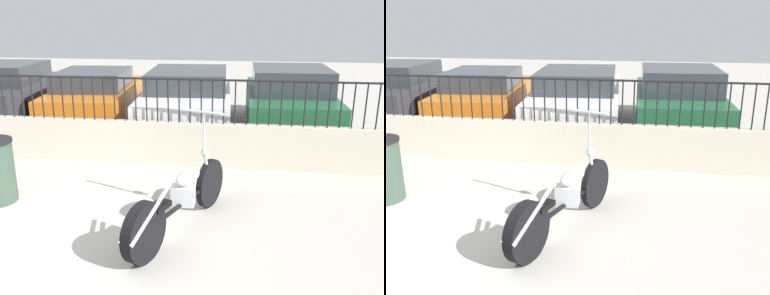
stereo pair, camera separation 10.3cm
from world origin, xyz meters
TOP-DOWN VIEW (x-y plane):
  - ground_plane at (0.00, 0.00)m, footprint 40.00×40.00m
  - low_wall at (0.00, 2.79)m, footprint 10.43×0.18m
  - fence_railing at (0.00, 2.79)m, footprint 10.43×0.04m
  - motorcycle_black at (1.77, 0.37)m, footprint 0.93×2.13m
  - car_dark_grey at (-3.45, 5.89)m, footprint 1.97×4.06m
  - car_orange at (-1.14, 5.67)m, footprint 2.12×4.08m
  - car_white at (1.19, 5.31)m, footprint 2.10×4.59m
  - car_green at (3.41, 5.52)m, footprint 1.91×4.06m

SIDE VIEW (x-z plane):
  - ground_plane at x=0.00m, z-range 0.00..0.00m
  - low_wall at x=0.00m, z-range 0.00..0.76m
  - motorcycle_black at x=1.77m, z-range -0.29..1.08m
  - car_orange at x=-1.14m, z-range 0.02..1.27m
  - car_dark_grey at x=-3.45m, z-range 0.01..1.36m
  - car_white at x=1.19m, z-range 0.02..1.37m
  - car_green at x=3.41m, z-range 0.00..1.41m
  - fence_railing at x=0.00m, z-range 0.88..1.63m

